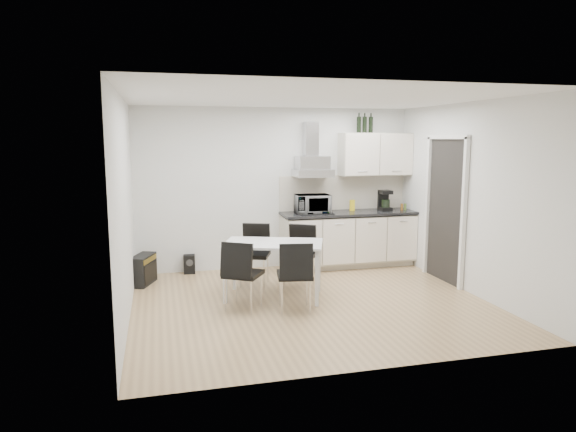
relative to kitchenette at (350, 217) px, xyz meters
name	(u,v)px	position (x,y,z in m)	size (l,w,h in m)	color
ground	(311,303)	(-1.18, -1.73, -0.83)	(4.50, 4.50, 0.00)	tan
wall_back	(276,189)	(-1.18, 0.27, 0.47)	(4.50, 0.10, 2.60)	silver
wall_front	(378,231)	(-1.18, -3.73, 0.47)	(4.50, 0.10, 2.60)	silver
wall_left	(125,210)	(-3.43, -1.73, 0.47)	(0.10, 4.00, 2.60)	silver
wall_right	(470,198)	(1.07, -1.73, 0.47)	(0.10, 4.00, 2.60)	silver
ceiling	(313,98)	(-1.18, -1.73, 1.77)	(4.50, 4.50, 0.00)	white
doorway	(444,211)	(1.03, -1.18, 0.22)	(0.08, 1.04, 2.10)	white
kitchenette	(350,217)	(0.00, 0.00, 0.00)	(2.22, 0.64, 2.52)	beige
dining_table	(274,249)	(-1.60, -1.37, -0.17)	(1.45, 1.12, 0.75)	white
chair_far_left	(254,255)	(-1.74, -0.73, -0.39)	(0.44, 0.50, 0.88)	black
chair_far_right	(299,257)	(-1.14, -0.98, -0.39)	(0.44, 0.50, 0.88)	black
chair_near_left	(243,275)	(-2.07, -1.75, -0.39)	(0.44, 0.50, 0.88)	black
chair_near_right	(295,276)	(-1.46, -1.95, -0.39)	(0.44, 0.50, 0.88)	black
guitar_amp	(143,270)	(-3.30, -0.29, -0.61)	(0.40, 0.56, 0.43)	black
floor_speaker	(189,264)	(-2.62, 0.17, -0.68)	(0.18, 0.16, 0.29)	black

